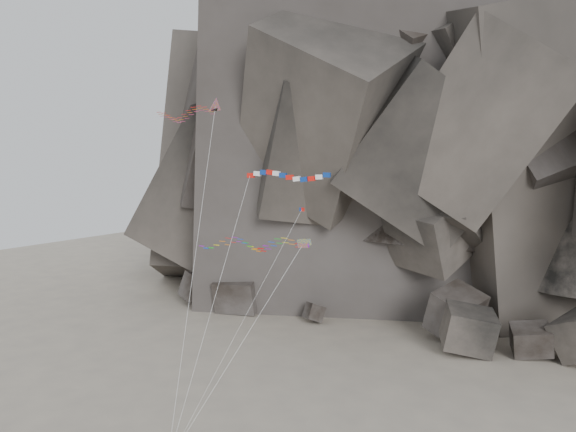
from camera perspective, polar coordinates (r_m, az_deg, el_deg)
The scene contains 7 objects.
ground at distance 62.21m, azimuth -4.15°, elevation -20.20°, with size 260.00×260.00×0.00m, color #A59985.
headland at distance 121.43m, azimuth 15.02°, elevation 12.46°, with size 110.00×70.00×84.00m, color #524A43, non-canonical shape.
boulder_field at distance 88.33m, azimuth 13.78°, elevation -10.55°, with size 80.86×13.86×9.35m.
delta_kite at distance 61.55m, azimuth -10.68°, elevation 10.15°, with size 12.68×13.54×31.97m.
banner_kite at distance 56.98m, azimuth -0.17°, elevation 3.96°, with size 8.78×16.71×24.60m.
parafoil_kite at distance 59.20m, azimuth -4.33°, elevation -2.78°, with size 15.03×14.86×17.96m.
pennant_kite at distance 54.91m, azimuth -1.19°, elevation -4.20°, with size 4.64×15.83×20.78m.
Camera 1 is at (31.56, -46.30, 27.03)m, focal length 35.00 mm.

